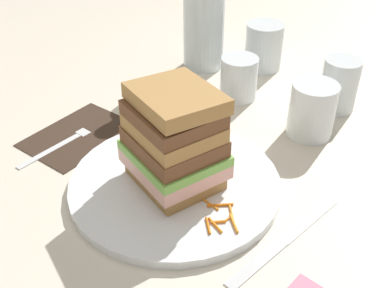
{
  "coord_description": "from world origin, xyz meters",
  "views": [
    {
      "loc": [
        0.33,
        -0.35,
        0.41
      ],
      "look_at": [
        -0.0,
        0.03,
        0.05
      ],
      "focal_mm": 43.83,
      "sensor_mm": 36.0,
      "label": 1
    }
  ],
  "objects_px": {
    "juice_glass": "(312,113)",
    "main_plate": "(177,182)",
    "fork": "(67,139)",
    "water_bottle": "(204,6)",
    "napkin_dark": "(79,135)",
    "sandwich": "(177,139)",
    "empty_tumbler_1": "(264,46)",
    "empty_tumbler_2": "(239,78)",
    "knife": "(282,242)",
    "empty_tumbler_0": "(339,85)"
  },
  "relations": [
    {
      "from": "napkin_dark",
      "to": "empty_tumbler_1",
      "type": "distance_m",
      "value": 0.4
    },
    {
      "from": "sandwich",
      "to": "fork",
      "type": "relative_size",
      "value": 0.83
    },
    {
      "from": "knife",
      "to": "empty_tumbler_0",
      "type": "xyz_separation_m",
      "value": [
        -0.1,
        0.32,
        0.04
      ]
    },
    {
      "from": "main_plate",
      "to": "empty_tumbler_0",
      "type": "relative_size",
      "value": 3.16
    },
    {
      "from": "empty_tumbler_1",
      "to": "empty_tumbler_2",
      "type": "bearing_deg",
      "value": -74.35
    },
    {
      "from": "fork",
      "to": "empty_tumbler_2",
      "type": "bearing_deg",
      "value": 68.33
    },
    {
      "from": "knife",
      "to": "empty_tumbler_1",
      "type": "bearing_deg",
      "value": 127.34
    },
    {
      "from": "empty_tumbler_2",
      "to": "sandwich",
      "type": "bearing_deg",
      "value": -71.16
    },
    {
      "from": "napkin_dark",
      "to": "water_bottle",
      "type": "distance_m",
      "value": 0.34
    },
    {
      "from": "fork",
      "to": "empty_tumbler_0",
      "type": "relative_size",
      "value": 1.87
    },
    {
      "from": "sandwich",
      "to": "water_bottle",
      "type": "distance_m",
      "value": 0.37
    },
    {
      "from": "napkin_dark",
      "to": "juice_glass",
      "type": "relative_size",
      "value": 1.84
    },
    {
      "from": "napkin_dark",
      "to": "empty_tumbler_2",
      "type": "height_order",
      "value": "empty_tumbler_2"
    },
    {
      "from": "fork",
      "to": "water_bottle",
      "type": "bearing_deg",
      "value": 92.55
    },
    {
      "from": "juice_glass",
      "to": "empty_tumbler_2",
      "type": "distance_m",
      "value": 0.15
    },
    {
      "from": "main_plate",
      "to": "empty_tumbler_1",
      "type": "relative_size",
      "value": 3.19
    },
    {
      "from": "sandwich",
      "to": "water_bottle",
      "type": "bearing_deg",
      "value": 124.9
    },
    {
      "from": "fork",
      "to": "knife",
      "type": "relative_size",
      "value": 0.83
    },
    {
      "from": "napkin_dark",
      "to": "fork",
      "type": "distance_m",
      "value": 0.02
    },
    {
      "from": "sandwich",
      "to": "napkin_dark",
      "type": "bearing_deg",
      "value": -176.08
    },
    {
      "from": "fork",
      "to": "water_bottle",
      "type": "distance_m",
      "value": 0.36
    },
    {
      "from": "knife",
      "to": "juice_glass",
      "type": "relative_size",
      "value": 2.34
    },
    {
      "from": "napkin_dark",
      "to": "fork",
      "type": "xyz_separation_m",
      "value": [
        0.0,
        -0.02,
        0.0
      ]
    },
    {
      "from": "fork",
      "to": "knife",
      "type": "bearing_deg",
      "value": 6.59
    },
    {
      "from": "sandwich",
      "to": "fork",
      "type": "bearing_deg",
      "value": -169.7
    },
    {
      "from": "sandwich",
      "to": "napkin_dark",
      "type": "distance_m",
      "value": 0.21
    },
    {
      "from": "napkin_dark",
      "to": "knife",
      "type": "distance_m",
      "value": 0.36
    },
    {
      "from": "water_bottle",
      "to": "empty_tumbler_1",
      "type": "xyz_separation_m",
      "value": [
        0.09,
        0.07,
        -0.08
      ]
    },
    {
      "from": "sandwich",
      "to": "fork",
      "type": "height_order",
      "value": "sandwich"
    },
    {
      "from": "main_plate",
      "to": "water_bottle",
      "type": "height_order",
      "value": "water_bottle"
    },
    {
      "from": "juice_glass",
      "to": "water_bottle",
      "type": "relative_size",
      "value": 0.31
    },
    {
      "from": "napkin_dark",
      "to": "empty_tumbler_2",
      "type": "xyz_separation_m",
      "value": [
        0.11,
        0.26,
        0.04
      ]
    },
    {
      "from": "sandwich",
      "to": "juice_glass",
      "type": "bearing_deg",
      "value": 73.37
    },
    {
      "from": "empty_tumbler_0",
      "to": "empty_tumbler_1",
      "type": "bearing_deg",
      "value": 165.04
    },
    {
      "from": "napkin_dark",
      "to": "empty_tumbler_2",
      "type": "bearing_deg",
      "value": 66.55
    },
    {
      "from": "fork",
      "to": "juice_glass",
      "type": "xyz_separation_m",
      "value": [
        0.27,
        0.26,
        0.03
      ]
    },
    {
      "from": "knife",
      "to": "empty_tumbler_2",
      "type": "height_order",
      "value": "empty_tumbler_2"
    },
    {
      "from": "napkin_dark",
      "to": "sandwich",
      "type": "bearing_deg",
      "value": 3.92
    },
    {
      "from": "juice_glass",
      "to": "water_bottle",
      "type": "bearing_deg",
      "value": 164.77
    },
    {
      "from": "water_bottle",
      "to": "empty_tumbler_1",
      "type": "distance_m",
      "value": 0.14
    },
    {
      "from": "juice_glass",
      "to": "knife",
      "type": "bearing_deg",
      "value": -67.16
    },
    {
      "from": "sandwich",
      "to": "empty_tumbler_1",
      "type": "bearing_deg",
      "value": 107.77
    },
    {
      "from": "napkin_dark",
      "to": "empty_tumbler_0",
      "type": "relative_size",
      "value": 1.78
    },
    {
      "from": "knife",
      "to": "empty_tumbler_0",
      "type": "bearing_deg",
      "value": 107.18
    },
    {
      "from": "fork",
      "to": "juice_glass",
      "type": "height_order",
      "value": "juice_glass"
    },
    {
      "from": "juice_glass",
      "to": "main_plate",
      "type": "bearing_deg",
      "value": -106.75
    },
    {
      "from": "napkin_dark",
      "to": "fork",
      "type": "height_order",
      "value": "fork"
    },
    {
      "from": "napkin_dark",
      "to": "empty_tumbler_2",
      "type": "distance_m",
      "value": 0.29
    },
    {
      "from": "main_plate",
      "to": "empty_tumbler_1",
      "type": "xyz_separation_m",
      "value": [
        -0.12,
        0.38,
        0.04
      ]
    },
    {
      "from": "empty_tumbler_2",
      "to": "empty_tumbler_1",
      "type": "bearing_deg",
      "value": 105.65
    }
  ]
}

